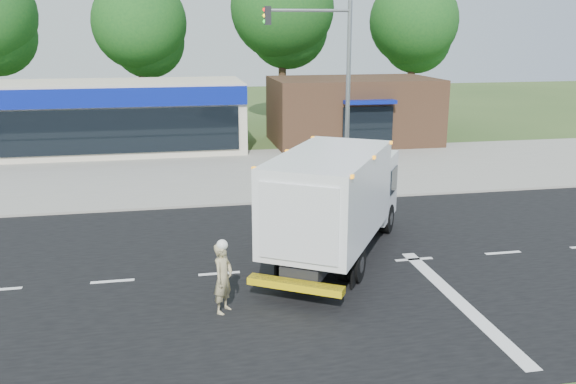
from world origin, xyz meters
TOP-DOWN VIEW (x-y plane):
  - ground at (0.00, 0.00)m, footprint 120.00×120.00m
  - road_asphalt at (0.00, 0.00)m, footprint 60.00×14.00m
  - sidewalk at (0.00, 8.20)m, footprint 60.00×2.40m
  - parking_apron at (0.00, 14.00)m, footprint 60.00×9.00m
  - lane_markings at (1.35, -1.35)m, footprint 55.20×7.00m
  - ems_box_truck at (0.67, 0.67)m, footprint 6.13×7.97m
  - emergency_worker at (-3.08, -2.47)m, footprint 0.73×0.79m
  - retail_strip_mall at (-9.00, 19.93)m, footprint 18.00×6.20m
  - brown_storefront at (7.00, 19.98)m, footprint 10.00×6.70m
  - traffic_signal_pole at (2.35, 7.60)m, footprint 3.51×0.25m
  - background_trees at (-0.85, 28.16)m, footprint 36.77×7.39m

SIDE VIEW (x-z plane):
  - ground at x=0.00m, z-range 0.00..0.00m
  - road_asphalt at x=0.00m, z-range -0.01..0.01m
  - parking_apron at x=0.00m, z-range 0.00..0.02m
  - lane_markings at x=1.35m, z-range 0.01..0.02m
  - sidewalk at x=0.00m, z-range 0.00..0.12m
  - emergency_worker at x=-3.08m, z-range -0.02..1.90m
  - brown_storefront at x=7.00m, z-range 0.00..4.00m
  - ems_box_truck at x=0.67m, z-range 0.27..3.75m
  - retail_strip_mall at x=-9.00m, z-range 0.01..4.01m
  - traffic_signal_pole at x=2.35m, z-range 0.92..8.92m
  - background_trees at x=-0.85m, z-range 1.33..13.43m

